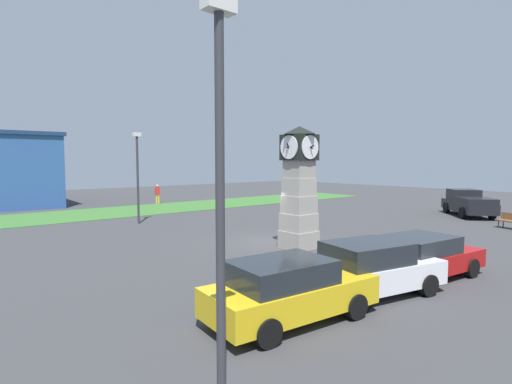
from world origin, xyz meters
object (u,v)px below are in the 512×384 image
(bollard_mid_row, at_px, (362,250))
(pickup_truck, at_px, (468,203))
(car_near_tower, at_px, (372,268))
(street_lamp_far_side, at_px, (220,179))
(pedestrian_near_bench, at_px, (158,193))
(car_by_building, at_px, (422,256))
(street_lamp_near_road, at_px, (138,171))
(clock_tower, at_px, (299,189))
(bollard_near_tower, at_px, (396,251))
(car_navy_sedan, at_px, (289,290))

(bollard_mid_row, bearing_deg, pickup_truck, 9.75)
(car_near_tower, xyz_separation_m, street_lamp_far_side, (-6.54, -1.73, 2.82))
(pickup_truck, xyz_separation_m, pedestrian_near_bench, (-13.34, 21.62, 0.10))
(bollard_mid_row, relative_size, pedestrian_near_bench, 0.50)
(car_by_building, relative_size, pickup_truck, 0.88)
(bollard_mid_row, xyz_separation_m, car_near_tower, (-3.08, -2.49, 0.34))
(street_lamp_far_side, bearing_deg, street_lamp_near_road, 69.90)
(clock_tower, bearing_deg, pickup_truck, -1.26)
(clock_tower, relative_size, bollard_mid_row, 6.09)
(pickup_truck, height_order, street_lamp_near_road, street_lamp_near_road)
(clock_tower, xyz_separation_m, pedestrian_near_bench, (3.58, 21.24, -1.64))
(bollard_near_tower, distance_m, car_near_tower, 3.55)
(clock_tower, distance_m, pickup_truck, 17.01)
(clock_tower, bearing_deg, car_by_building, -91.39)
(pedestrian_near_bench, height_order, street_lamp_near_road, street_lamp_near_road)
(car_by_building, relative_size, street_lamp_far_side, 0.71)
(clock_tower, xyz_separation_m, car_by_building, (-0.14, -5.83, -1.94))
(bollard_mid_row, height_order, car_by_building, car_by_building)
(bollard_near_tower, relative_size, car_near_tower, 0.27)
(bollard_mid_row, xyz_separation_m, car_by_building, (-0.32, -2.59, 0.28))
(bollard_near_tower, distance_m, car_navy_sedan, 6.64)
(bollard_near_tower, distance_m, street_lamp_near_road, 16.45)
(street_lamp_near_road, xyz_separation_m, street_lamp_far_side, (-6.91, -18.88, 0.30))
(clock_tower, xyz_separation_m, street_lamp_near_road, (-2.53, 11.41, 0.64))
(car_navy_sedan, bearing_deg, bollard_near_tower, 8.99)
(pickup_truck, bearing_deg, bollard_mid_row, -170.25)
(street_lamp_near_road, bearing_deg, bollard_mid_row, -79.55)
(pickup_truck, bearing_deg, street_lamp_far_side, -164.93)
(car_near_tower, distance_m, car_by_building, 2.76)
(car_near_tower, bearing_deg, street_lamp_near_road, 88.76)
(bollard_near_tower, height_order, car_near_tower, car_near_tower)
(bollard_mid_row, distance_m, car_navy_sedan, 6.72)
(clock_tower, relative_size, car_near_tower, 1.25)
(bollard_mid_row, distance_m, pedestrian_near_bench, 24.73)
(bollard_near_tower, xyz_separation_m, bollard_mid_row, (-0.26, 1.28, -0.14))
(car_near_tower, relative_size, street_lamp_far_side, 0.70)
(bollard_near_tower, relative_size, car_navy_sedan, 0.26)
(bollard_mid_row, height_order, street_lamp_near_road, street_lamp_near_road)
(car_by_building, bearing_deg, car_near_tower, 177.96)
(bollard_near_tower, height_order, street_lamp_near_road, street_lamp_near_road)
(pickup_truck, distance_m, street_lamp_near_road, 22.86)
(car_navy_sedan, xyz_separation_m, street_lamp_far_side, (-3.32, -1.90, 2.83))
(clock_tower, height_order, bollard_mid_row, clock_tower)
(clock_tower, distance_m, bollard_near_tower, 5.01)
(bollard_mid_row, bearing_deg, clock_tower, 93.10)
(clock_tower, xyz_separation_m, car_near_tower, (-2.90, -5.74, -1.88))
(street_lamp_far_side, bearing_deg, clock_tower, 38.36)
(street_lamp_near_road, bearing_deg, car_near_tower, -91.24)
(clock_tower, height_order, bollard_near_tower, clock_tower)
(pedestrian_near_bench, distance_m, street_lamp_near_road, 11.79)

